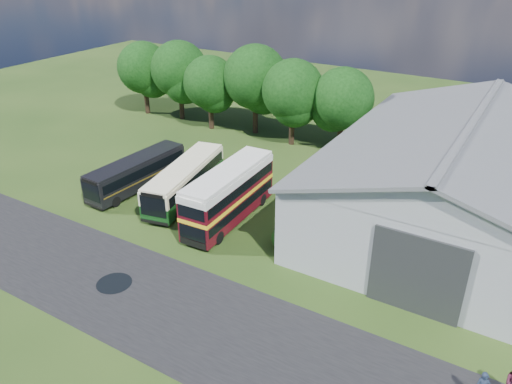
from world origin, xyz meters
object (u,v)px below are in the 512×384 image
Objects in this scene: storage_shed at (464,171)px; bus_dark_single at (137,172)px; bus_maroon_double at (229,195)px; bus_green_single at (185,180)px.

bus_dark_single is at bearing -161.68° from storage_shed.
bus_maroon_double reaches higher than bus_dark_single.
bus_maroon_double is 9.81m from bus_dark_single.
storage_shed is 26.00m from bus_dark_single.
bus_maroon_double is at bearing -0.19° from bus_dark_single.
storage_shed reaches higher than bus_green_single.
storage_shed is at bearing 8.48° from bus_green_single.
storage_shed is 2.52× the size of bus_dark_single.
storage_shed is at bearing 27.80° from bus_maroon_double.
storage_shed is at bearing 21.09° from bus_dark_single.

